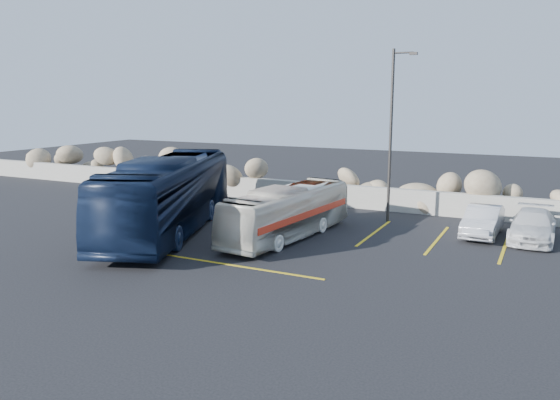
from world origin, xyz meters
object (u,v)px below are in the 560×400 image
at_px(car_b, 483,221).
at_px(tour_coach, 169,194).
at_px(car_c, 533,226).
at_px(vintage_bus, 288,212).
at_px(lamppost, 392,131).

bearing_deg(car_b, tour_coach, -154.81).
distance_m(tour_coach, car_c, 15.42).
bearing_deg(vintage_bus, car_b, 34.70).
xyz_separation_m(lamppost, vintage_bus, (-3.01, -4.90, -3.20)).
distance_m(lamppost, car_c, 7.29).
bearing_deg(lamppost, tour_coach, -142.81).
height_order(lamppost, car_b, lamppost).
bearing_deg(car_b, vintage_bus, -149.09).
bearing_deg(car_c, tour_coach, -158.40).
bearing_deg(tour_coach, car_c, 0.38).
bearing_deg(car_c, vintage_bus, -155.00).
bearing_deg(lamppost, car_c, -7.13).
height_order(lamppost, tour_coach, lamppost).
bearing_deg(car_c, car_b, -176.36).
distance_m(lamppost, car_b, 5.73).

